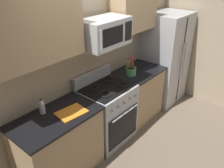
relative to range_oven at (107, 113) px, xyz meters
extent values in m
plane|color=#6B5B4C|center=(0.00, -0.62, -0.47)|extent=(16.00, 16.00, 0.00)
cube|color=tan|center=(0.00, 0.38, 0.83)|extent=(8.00, 0.10, 2.60)
cube|color=tan|center=(-0.94, 0.00, -0.03)|extent=(1.05, 0.59, 0.88)
cube|color=black|center=(-0.94, 0.00, 0.42)|extent=(1.09, 0.63, 0.03)
cube|color=#B2B5BA|center=(0.00, 0.00, -0.02)|extent=(0.76, 0.63, 0.91)
cube|color=black|center=(0.00, -0.32, -0.11)|extent=(0.67, 0.01, 0.51)
cylinder|color=#B2B5BA|center=(0.00, -0.35, 0.15)|extent=(0.57, 0.02, 0.02)
cube|color=black|center=(0.00, 0.00, 0.44)|extent=(0.73, 0.56, 0.02)
cube|color=#B2B5BA|center=(0.00, 0.28, 0.53)|extent=(0.76, 0.06, 0.18)
torus|color=black|center=(-0.18, -0.13, 0.46)|extent=(0.17, 0.17, 0.02)
torus|color=black|center=(0.18, -0.13, 0.46)|extent=(0.17, 0.17, 0.02)
torus|color=black|center=(-0.18, 0.13, 0.46)|extent=(0.17, 0.17, 0.02)
torus|color=black|center=(0.18, 0.13, 0.46)|extent=(0.17, 0.17, 0.02)
cylinder|color=#4C4C51|center=(-0.27, -0.33, 0.32)|extent=(0.04, 0.02, 0.04)
cylinder|color=#4C4C51|center=(-0.14, -0.33, 0.32)|extent=(0.04, 0.02, 0.04)
cylinder|color=#4C4C51|center=(0.00, -0.33, 0.32)|extent=(0.04, 0.02, 0.04)
cylinder|color=#4C4C51|center=(0.14, -0.33, 0.32)|extent=(0.04, 0.02, 0.04)
cylinder|color=#4C4C51|center=(0.27, -0.33, 0.32)|extent=(0.04, 0.02, 0.04)
cube|color=tan|center=(0.82, 0.00, -0.03)|extent=(0.82, 0.59, 0.88)
cube|color=black|center=(0.82, 0.00, 0.42)|extent=(0.86, 0.63, 0.03)
cube|color=#B2B5BA|center=(1.69, -0.02, 0.40)|extent=(0.84, 0.70, 1.74)
cube|color=black|center=(1.69, -0.37, 0.40)|extent=(0.01, 0.01, 1.65)
cylinder|color=#B2B5BA|center=(1.64, -0.40, 0.44)|extent=(0.02, 0.02, 0.70)
cylinder|color=#B2B5BA|center=(1.74, -0.40, 0.44)|extent=(0.02, 0.02, 0.70)
cube|color=tan|center=(2.21, -0.62, 0.83)|extent=(0.10, 8.00, 2.60)
cube|color=#B2B5BA|center=(0.00, 0.03, 1.25)|extent=(0.70, 0.40, 0.36)
cube|color=black|center=(-0.06, -0.17, 1.25)|extent=(0.38, 0.01, 0.22)
cube|color=black|center=(0.25, -0.17, 1.25)|extent=(0.14, 0.01, 0.25)
cylinder|color=#B2B5BA|center=(-0.31, -0.20, 1.25)|extent=(0.02, 0.02, 0.25)
cube|color=tan|center=(-0.94, 0.16, 1.45)|extent=(1.08, 0.34, 0.72)
cube|color=tan|center=(0.83, 0.16, 1.45)|extent=(0.85, 0.34, 0.72)
cylinder|color=#59AD66|center=(0.59, 0.00, 0.50)|extent=(0.17, 0.17, 0.12)
cylinder|color=black|center=(0.59, 0.00, 0.51)|extent=(0.14, 0.14, 0.10)
cylinder|color=green|center=(0.61, 0.01, 0.59)|extent=(0.04, 0.05, 0.25)
cylinder|color=green|center=(0.62, 0.00, 0.60)|extent=(0.02, 0.04, 0.29)
cylinder|color=olive|center=(0.59, 0.00, 0.58)|extent=(0.05, 0.04, 0.23)
cylinder|color=red|center=(0.59, 0.02, 0.61)|extent=(0.05, 0.03, 0.31)
cylinder|color=green|center=(0.56, 0.02, 0.58)|extent=(0.02, 0.03, 0.23)
cylinder|color=red|center=(0.59, -0.04, 0.61)|extent=(0.04, 0.02, 0.30)
cube|color=orange|center=(-0.76, -0.09, 0.44)|extent=(0.37, 0.30, 0.02)
cylinder|color=silver|center=(-0.98, 0.17, 0.51)|extent=(0.07, 0.07, 0.14)
cone|color=silver|center=(-0.98, 0.17, 0.60)|extent=(0.06, 0.06, 0.04)
cylinder|color=black|center=(-0.98, 0.17, 0.63)|extent=(0.03, 0.03, 0.01)
cylinder|color=gold|center=(0.75, 0.17, 0.50)|extent=(0.07, 0.07, 0.13)
cone|color=gold|center=(0.75, 0.17, 0.59)|extent=(0.06, 0.06, 0.04)
cylinder|color=black|center=(0.75, 0.17, 0.61)|extent=(0.03, 0.03, 0.01)
camera|label=1|loc=(-2.28, -2.01, 2.07)|focal=38.10mm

